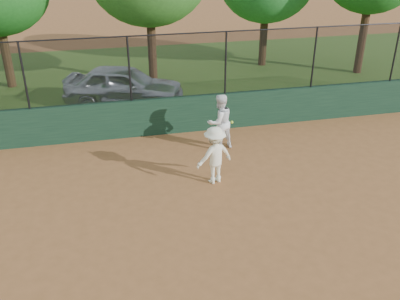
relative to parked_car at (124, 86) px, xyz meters
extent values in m
plane|color=#965B30|center=(0.55, -8.92, -0.75)|extent=(80.00, 80.00, 0.00)
cube|color=#1A3925|center=(0.55, -2.92, -0.15)|extent=(26.00, 0.20, 1.20)
cube|color=#325219|center=(0.55, 3.08, -0.74)|extent=(36.00, 12.00, 0.01)
imported|color=#B1B5BB|center=(0.00, 0.00, 0.00)|extent=(4.71, 3.07, 1.49)
imported|color=white|center=(2.49, -4.37, 0.11)|extent=(0.99, 0.88, 1.70)
imported|color=white|center=(1.84, -6.26, 0.03)|extent=(1.13, 0.84, 1.55)
sphere|color=#A7CE2D|center=(2.17, -6.58, 1.04)|extent=(0.07, 0.07, 0.07)
cube|color=black|center=(0.55, -2.92, 1.45)|extent=(26.00, 0.02, 2.00)
cylinder|color=black|center=(0.55, -2.92, 2.43)|extent=(26.00, 0.04, 0.04)
cylinder|color=black|center=(-2.95, -2.92, 1.45)|extent=(0.06, 0.06, 2.00)
cylinder|color=black|center=(0.05, -2.92, 1.45)|extent=(0.06, 0.06, 2.00)
cylinder|color=black|center=(3.05, -2.92, 1.45)|extent=(0.06, 0.06, 2.00)
cylinder|color=black|center=(6.05, -2.92, 1.45)|extent=(0.06, 0.06, 2.00)
cylinder|color=black|center=(9.05, -2.92, 1.45)|extent=(0.06, 0.06, 2.00)
cylinder|color=#473018|center=(-4.49, 3.25, 0.41)|extent=(0.36, 0.36, 2.31)
cylinder|color=#412917|center=(1.40, 2.45, 0.55)|extent=(0.36, 0.36, 2.59)
cylinder|color=#3E2814|center=(6.92, 4.03, 0.36)|extent=(0.36, 0.36, 2.20)
cylinder|color=#442A18|center=(10.77, 1.82, 0.66)|extent=(0.36, 0.36, 2.81)
camera|label=1|loc=(-0.81, -16.06, 5.25)|focal=40.00mm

